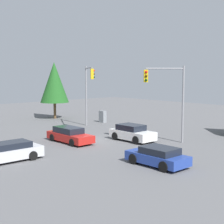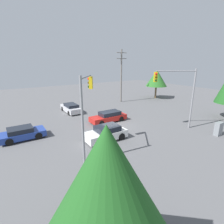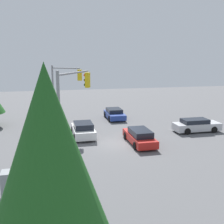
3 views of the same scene
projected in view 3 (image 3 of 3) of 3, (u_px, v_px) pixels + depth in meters
ground_plane at (121, 143)px, 24.78m from camera, size 80.00×80.00×0.00m
sedan_blue at (114, 114)px, 34.10m from camera, size 4.13×2.02×1.24m
sedan_red at (140, 137)px, 24.45m from camera, size 4.78×1.88×1.33m
sedan_white at (83, 130)px, 26.45m from camera, size 4.16×2.01×1.44m
sedan_silver at (196, 125)px, 28.38m from camera, size 1.87×4.71×1.31m
traffic_signal_main at (72, 104)px, 17.33m from camera, size 4.09×2.48×6.78m
traffic_signal_cross at (63, 87)px, 27.97m from camera, size 2.32×2.83×6.61m
electrical_cabinet at (7, 184)px, 15.27m from camera, size 0.86×0.52×1.42m
tree_corner at (48, 152)px, 8.32m from camera, size 3.71×3.71×7.43m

